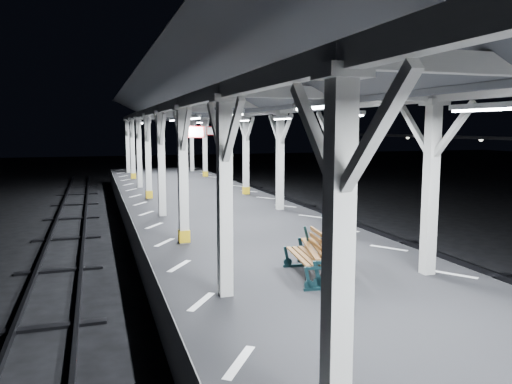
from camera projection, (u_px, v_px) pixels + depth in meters
ground at (291, 301)px, 11.00m from camera, size 120.00×120.00×0.00m
platform at (291, 279)px, 10.93m from camera, size 6.00×50.00×1.00m
hazard_stripes_left at (179, 266)px, 10.12m from camera, size 1.00×48.00×0.01m
hazard_stripes_right at (389, 248)px, 11.62m from camera, size 1.00×48.00×0.01m
track_left at (46, 325)px, 9.45m from camera, size 2.20×60.00×0.16m
track_right at (476, 276)px, 12.52m from camera, size 2.20×60.00×0.16m
canopy at (293, 91)px, 10.40m from camera, size 5.40×49.00×4.65m
bench_near at (312, 254)px, 9.30m from camera, size 0.78×1.62×0.84m
bench_mid at (328, 247)px, 9.49m from camera, size 1.13×1.98×1.01m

